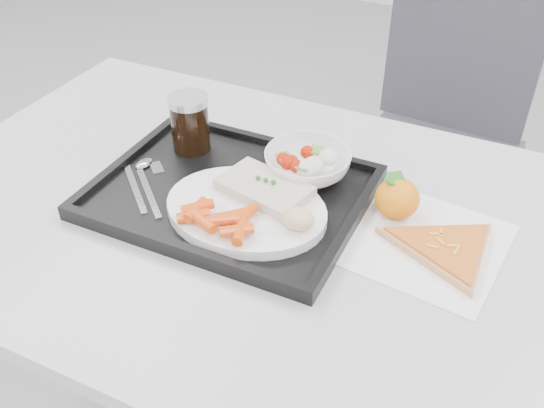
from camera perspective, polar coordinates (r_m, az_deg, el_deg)
name	(u,v)px	position (r m, az deg, el deg)	size (l,w,h in m)	color
table	(250,239)	(1.07, -2.11, -3.31)	(1.20, 0.80, 0.75)	silver
chair	(443,121)	(1.77, 15.79, 7.49)	(0.45, 0.45, 0.93)	#3B3A42
tray	(231,194)	(1.05, -3.92, 0.97)	(0.45, 0.35, 0.03)	black
dinner_plate	(246,210)	(0.98, -2.45, -0.54)	(0.27, 0.27, 0.02)	white
fish_fillet	(264,188)	(1.00, -0.72, 1.52)	(0.17, 0.12, 0.03)	beige
bread_roll	(298,219)	(0.93, 2.48, -1.41)	(0.06, 0.05, 0.03)	#F2C486
salad_bowl	(308,164)	(1.07, 3.36, 3.77)	(0.15, 0.15, 0.05)	white
cola_glass	(190,122)	(1.14, -7.75, 7.65)	(0.07, 0.07, 0.11)	black
cutlery	(144,179)	(1.09, -11.95, 2.28)	(0.15, 0.15, 0.01)	silver
napkin	(420,241)	(0.99, 13.74, -3.41)	(0.28, 0.27, 0.00)	white
tangerine	(397,198)	(1.01, 11.71, 0.53)	(0.09, 0.09, 0.07)	#DF5C05
pizza_slice	(446,248)	(0.97, 16.02, -4.01)	(0.23, 0.23, 0.02)	tan
carrot_pile	(218,218)	(0.93, -5.07, -1.36)	(0.13, 0.09, 0.02)	#E4490F
salad_contents	(306,162)	(1.05, 3.24, 3.98)	(0.10, 0.08, 0.03)	#AF1606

